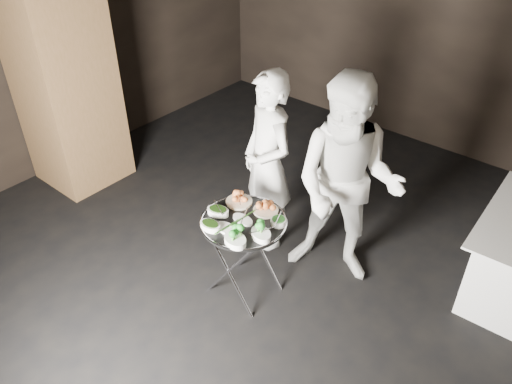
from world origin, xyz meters
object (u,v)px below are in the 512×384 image
Objects in this scene: tray_stand at (244,253)px; serving_tray at (244,222)px; waiter_right at (347,185)px; waiter_left at (267,163)px.

tray_stand is 0.33m from serving_tray.
waiter_right is at bearing 56.13° from serving_tray.
serving_tray is at bearing 75.96° from tray_stand.
waiter_left reaches higher than tray_stand.
tray_stand is at bearing -43.37° from waiter_left.
waiter_right is (0.48, 0.71, 0.18)m from serving_tray.
waiter_left is at bearing 164.33° from waiter_right.
serving_tray reaches higher than tray_stand.
tray_stand is 0.40× the size of waiter_right.
waiter_right is (0.77, 0.05, 0.08)m from waiter_left.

